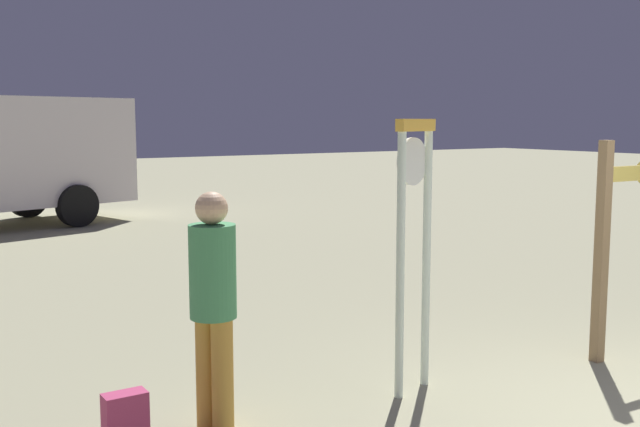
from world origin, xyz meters
TOP-DOWN VIEW (x-y plane):
  - standing_clock at (-1.14, 1.90)m, footprint 0.48×0.22m
  - arrow_sign at (1.12, 1.53)m, footprint 0.87×0.26m
  - person_near_clock at (-2.89, 2.03)m, footprint 0.34×0.34m
  - backpack at (-3.56, 2.02)m, footprint 0.29×0.20m

SIDE VIEW (x-z plane):
  - backpack at x=-3.56m, z-range 0.00..0.43m
  - person_near_clock at x=-2.89m, z-range 0.10..1.88m
  - arrow_sign at x=1.12m, z-range 0.34..2.43m
  - standing_clock at x=-1.14m, z-range 0.26..2.54m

